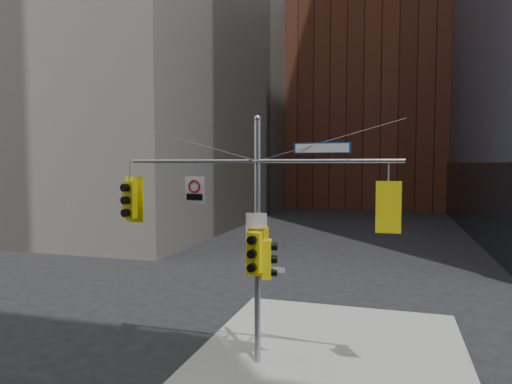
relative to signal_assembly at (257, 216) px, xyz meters
The scene contains 12 objects.
sidewalk_corner 5.18m from the signal_assembly, 45.10° to the left, with size 8.00×8.00×0.15m, color gray.
brick_midrise 56.82m from the signal_assembly, 90.00° to the left, with size 26.00×20.00×28.00m, color brown.
signal_assembly is the anchor object (origin of this frame).
traffic_light_west_arm 4.17m from the signal_assembly, behind, with size 0.69×0.60×1.44m.
traffic_light_east_arm 3.61m from the signal_assembly, ahead, with size 0.65×0.53×1.36m.
traffic_light_pole_side 1.26m from the signal_assembly, ahead, with size 0.48×0.40×1.12m.
traffic_light_pole_front 1.02m from the signal_assembly, 89.88° to the right, with size 0.68×0.56×1.43m.
street_sign_blade 2.66m from the signal_assembly, ahead, with size 1.58×0.22×0.31m.
regulatory_sign_arm 2.09m from the signal_assembly, behind, with size 0.63×0.10×0.79m.
regulatory_sign_pole 0.33m from the signal_assembly, 90.00° to the right, with size 0.61×0.11×0.80m.
street_blade_ew 1.57m from the signal_assembly, ahead, with size 0.73×0.09×0.15m.
street_blade_ns 1.58m from the signal_assembly, 90.00° to the left, with size 0.11×0.83×0.17m.
Camera 1 is at (3.70, -10.44, 5.93)m, focal length 32.00 mm.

